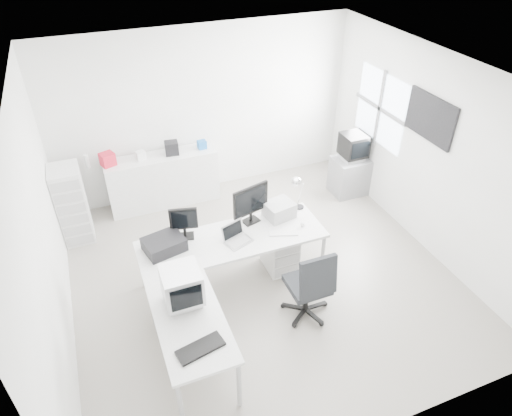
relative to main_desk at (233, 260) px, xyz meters
name	(u,v)px	position (x,y,z in m)	size (l,w,h in m)	color
floor	(261,274)	(0.40, -0.02, -0.38)	(5.00, 5.00, 0.01)	#B8B2A5
ceiling	(263,78)	(0.40, -0.02, 2.42)	(5.00, 5.00, 0.01)	white
back_wall	(204,113)	(0.40, 2.48, 1.02)	(5.00, 0.02, 2.80)	silver
left_wall	(43,238)	(-2.10, -0.02, 1.02)	(0.02, 5.00, 2.80)	silver
right_wall	(429,154)	(2.90, -0.02, 1.02)	(0.02, 5.00, 2.80)	silver
window	(380,108)	(2.88, 1.18, 1.23)	(0.02, 1.20, 1.10)	white
wall_picture	(430,118)	(2.87, 0.08, 1.52)	(0.04, 0.90, 0.60)	black
main_desk	(233,260)	(0.00, 0.00, 0.00)	(2.40, 0.80, 0.75)	silver
side_desk	(193,343)	(-0.85, -1.10, 0.00)	(0.70, 1.40, 0.75)	silver
drawer_pedestal	(280,250)	(0.70, 0.05, -0.08)	(0.40, 0.50, 0.60)	silver
inkjet_printer	(164,244)	(-0.85, 0.10, 0.46)	(0.47, 0.37, 0.17)	black
lcd_monitor_small	(184,223)	(-0.55, 0.25, 0.60)	(0.35, 0.20, 0.44)	black
lcd_monitor_large	(251,204)	(0.35, 0.25, 0.65)	(0.54, 0.21, 0.56)	black
laptop	(238,235)	(0.05, -0.10, 0.49)	(0.36, 0.37, 0.24)	#B7B7BA
white_keyboard	(283,233)	(0.65, -0.15, 0.38)	(0.37, 0.12, 0.02)	silver
white_mouse	(303,224)	(0.95, -0.10, 0.40)	(0.06, 0.06, 0.06)	silver
laser_printer	(279,210)	(0.75, 0.22, 0.48)	(0.37, 0.32, 0.21)	#A1A1A1
desk_lamp	(300,192)	(1.10, 0.30, 0.63)	(0.17, 0.17, 0.51)	silver
crt_monitor	(182,286)	(-0.85, -0.85, 0.63)	(0.44, 0.44, 0.51)	#B7B7BA
black_keyboard	(200,348)	(-0.85, -1.50, 0.39)	(0.47, 0.19, 0.03)	black
office_chair	(308,281)	(0.66, -0.86, 0.16)	(0.62, 0.62, 1.07)	#222427
tv_cabinet	(350,176)	(2.62, 1.37, -0.05)	(0.60, 0.49, 0.65)	slate
crt_tv	(354,147)	(2.62, 1.37, 0.50)	(0.50, 0.48, 0.45)	black
sideboard	(163,180)	(-0.45, 2.22, 0.08)	(1.80, 0.45, 0.90)	silver
clutter_box_a	(108,159)	(-1.25, 2.22, 0.63)	(0.21, 0.18, 0.21)	red
clutter_box_b	(141,155)	(-0.75, 2.22, 0.60)	(0.14, 0.12, 0.14)	silver
clutter_box_c	(172,148)	(-0.25, 2.22, 0.63)	(0.21, 0.19, 0.21)	black
clutter_box_d	(202,145)	(0.25, 2.22, 0.59)	(0.14, 0.12, 0.14)	#185FAE
clutter_bottle	(87,161)	(-1.55, 2.26, 0.64)	(0.07, 0.07, 0.22)	silver
filing_cabinet	(72,204)	(-1.88, 1.78, 0.23)	(0.42, 0.50, 1.21)	silver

